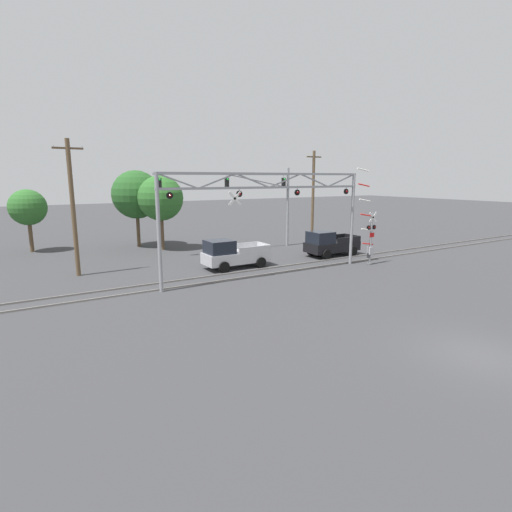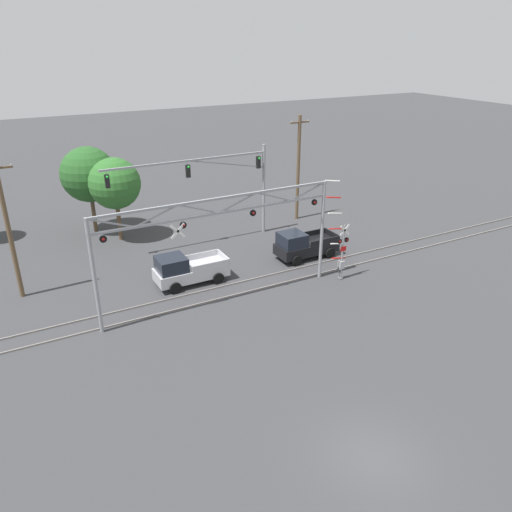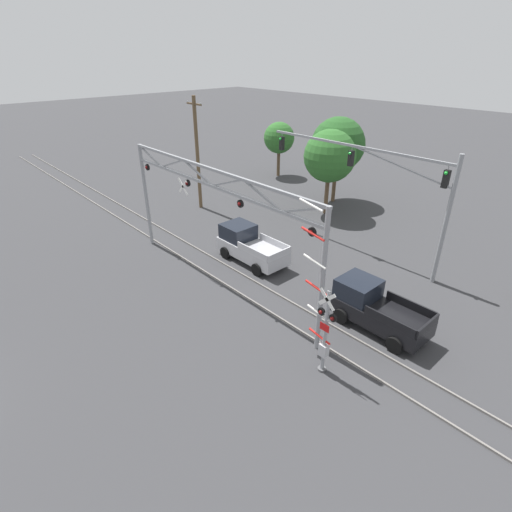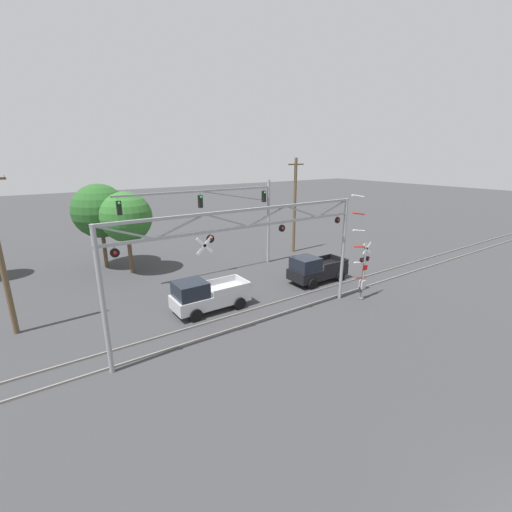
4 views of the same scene
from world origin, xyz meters
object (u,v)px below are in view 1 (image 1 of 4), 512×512
at_px(crossing_signal_mast, 370,235).
at_px(crossing_gantry, 269,202).
at_px(pickup_truck_lead, 232,254).
at_px(utility_pole_left, 73,207).
at_px(traffic_signal_span, 257,192).
at_px(background_tree_beyond_span, 28,208).
at_px(utility_pole_right, 313,195).
at_px(background_tree_far_right_verge, 136,195).
at_px(pickup_truck_following, 329,244).
at_px(background_tree_far_left_verge, 161,198).

bearing_deg(crossing_signal_mast, crossing_gantry, 173.51).
xyz_separation_m(crossing_gantry, pickup_truck_lead, (-0.98, 3.29, -3.84)).
height_order(crossing_signal_mast, utility_pole_left, utility_pole_left).
bearing_deg(traffic_signal_span, crossing_signal_mast, -70.92).
bearing_deg(background_tree_beyond_span, utility_pole_right, -16.13).
bearing_deg(traffic_signal_span, pickup_truck_lead, -133.40).
xyz_separation_m(crossing_gantry, utility_pole_left, (-10.73, 6.55, -0.32)).
bearing_deg(pickup_truck_lead, background_tree_far_right_verge, 104.39).
bearing_deg(utility_pole_right, utility_pole_left, -169.74).
bearing_deg(pickup_truck_following, background_tree_far_left_verge, 137.45).
bearing_deg(utility_pole_left, pickup_truck_following, -10.10).
bearing_deg(utility_pole_right, background_tree_beyond_span, 163.87).
distance_m(crossing_gantry, crossing_signal_mast, 8.66).
relative_size(traffic_signal_span, pickup_truck_following, 2.79).
height_order(crossing_gantry, utility_pole_left, utility_pole_left).
relative_size(utility_pole_left, background_tree_far_left_verge, 1.33).
relative_size(utility_pole_left, background_tree_beyond_span, 1.62).
relative_size(utility_pole_left, utility_pole_right, 0.97).
bearing_deg(background_tree_beyond_span, background_tree_far_left_verge, -25.50).
bearing_deg(pickup_truck_lead, background_tree_far_left_verge, 100.68).
distance_m(crossing_gantry, background_tree_beyond_span, 22.21).
xyz_separation_m(crossing_gantry, background_tree_far_left_verge, (-2.84, 13.17, -0.26)).
relative_size(traffic_signal_span, background_tree_far_right_verge, 1.82).
bearing_deg(crossing_gantry, background_tree_far_right_verge, 104.83).
height_order(traffic_signal_span, utility_pole_left, utility_pole_left).
distance_m(crossing_signal_mast, utility_pole_left, 20.48).
height_order(utility_pole_left, utility_pole_right, utility_pole_right).
bearing_deg(pickup_truck_following, utility_pole_right, 60.52).
bearing_deg(pickup_truck_lead, utility_pole_left, 161.55).
bearing_deg(crossing_gantry, utility_pole_right, 41.13).
bearing_deg(pickup_truck_following, crossing_gantry, -158.22).
distance_m(traffic_signal_span, pickup_truck_lead, 9.19).
bearing_deg(background_tree_far_right_verge, crossing_signal_mast, -53.66).
xyz_separation_m(crossing_gantry, background_tree_far_right_verge, (-4.22, 15.95, -0.01)).
relative_size(utility_pole_right, background_tree_far_left_verge, 1.37).
distance_m(crossing_gantry, utility_pole_left, 12.57).
distance_m(utility_pole_left, background_tree_far_right_verge, 11.44).
bearing_deg(utility_pole_left, background_tree_far_right_verge, 55.34).
xyz_separation_m(crossing_signal_mast, utility_pole_right, (4.06, 11.64, 2.44)).
bearing_deg(crossing_gantry, utility_pole_left, 148.61).
bearing_deg(traffic_signal_span, utility_pole_left, -170.00).
xyz_separation_m(background_tree_far_left_verge, background_tree_far_right_verge, (-1.39, 2.78, 0.24)).
relative_size(crossing_signal_mast, background_tree_far_right_verge, 1.00).
bearing_deg(pickup_truck_following, utility_pole_left, 169.90).
height_order(crossing_gantry, traffic_signal_span, traffic_signal_span).
height_order(crossing_gantry, background_tree_far_left_verge, crossing_gantry).
bearing_deg(crossing_signal_mast, traffic_signal_span, 109.08).
bearing_deg(utility_pole_left, background_tree_beyond_span, 101.04).
bearing_deg(pickup_truck_lead, background_tree_beyond_span, 129.18).
xyz_separation_m(traffic_signal_span, pickup_truck_lead, (-5.65, -5.97, -4.11)).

